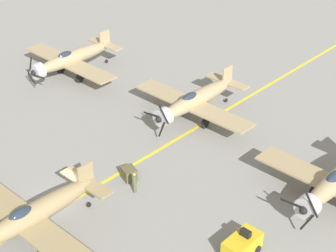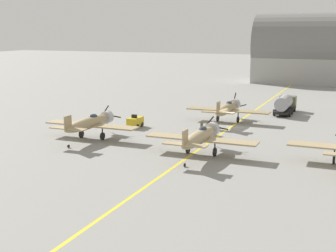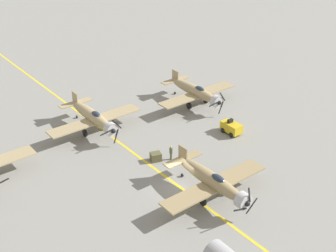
{
  "view_description": "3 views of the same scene",
  "coord_description": "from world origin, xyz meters",
  "px_view_note": "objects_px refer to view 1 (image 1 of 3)",
  "views": [
    {
      "loc": [
        -26.42,
        17.56,
        25.4
      ],
      "look_at": [
        0.21,
        -11.1,
        1.59
      ],
      "focal_mm": 60.0,
      "sensor_mm": 36.0,
      "label": 1
    },
    {
      "loc": [
        16.34,
        -60.6,
        12.9
      ],
      "look_at": [
        -4.04,
        -12.19,
        2.19
      ],
      "focal_mm": 50.0,
      "sensor_mm": 36.0,
      "label": 2
    },
    {
      "loc": [
        24.67,
        29.88,
        27.99
      ],
      "look_at": [
        -4.18,
        -7.21,
        2.53
      ],
      "focal_mm": 50.0,
      "sensor_mm": 36.0,
      "label": 3
    }
  ],
  "objects_px": {
    "airplane_near_center": "(195,100)",
    "supply_crate_by_tanker": "(129,174)",
    "tow_tractor": "(242,245)",
    "ground_crew_inspecting": "(135,182)",
    "airplane_near_right": "(71,59)",
    "airplane_mid_center": "(32,216)"
  },
  "relations": [
    {
      "from": "airplane_near_right",
      "to": "supply_crate_by_tanker",
      "type": "bearing_deg",
      "value": 138.43
    },
    {
      "from": "ground_crew_inspecting",
      "to": "airplane_near_center",
      "type": "bearing_deg",
      "value": -71.96
    },
    {
      "from": "ground_crew_inspecting",
      "to": "supply_crate_by_tanker",
      "type": "height_order",
      "value": "ground_crew_inspecting"
    },
    {
      "from": "airplane_near_center",
      "to": "airplane_near_right",
      "type": "height_order",
      "value": "airplane_near_right"
    },
    {
      "from": "airplane_mid_center",
      "to": "tow_tractor",
      "type": "relative_size",
      "value": 4.62
    },
    {
      "from": "airplane_near_center",
      "to": "airplane_near_right",
      "type": "xyz_separation_m",
      "value": [
        14.72,
        1.82,
        0.0
      ]
    },
    {
      "from": "airplane_near_center",
      "to": "supply_crate_by_tanker",
      "type": "distance_m",
      "value": 10.24
    },
    {
      "from": "tow_tractor",
      "to": "supply_crate_by_tanker",
      "type": "xyz_separation_m",
      "value": [
        10.96,
        -0.67,
        -0.32
      ]
    },
    {
      "from": "airplane_near_center",
      "to": "supply_crate_by_tanker",
      "type": "bearing_deg",
      "value": 97.35
    },
    {
      "from": "airplane_near_right",
      "to": "supply_crate_by_tanker",
      "type": "xyz_separation_m",
      "value": [
        -16.75,
        8.09,
        -1.54
      ]
    },
    {
      "from": "airplane_near_right",
      "to": "tow_tractor",
      "type": "relative_size",
      "value": 4.62
    },
    {
      "from": "airplane_mid_center",
      "to": "airplane_near_right",
      "type": "bearing_deg",
      "value": -36.14
    },
    {
      "from": "supply_crate_by_tanker",
      "to": "tow_tractor",
      "type": "bearing_deg",
      "value": 176.53
    },
    {
      "from": "airplane_near_right",
      "to": "tow_tractor",
      "type": "distance_m",
      "value": 29.08
    },
    {
      "from": "airplane_mid_center",
      "to": "ground_crew_inspecting",
      "type": "relative_size",
      "value": 7.14
    },
    {
      "from": "airplane_near_right",
      "to": "tow_tractor",
      "type": "height_order",
      "value": "airplane_near_right"
    },
    {
      "from": "airplane_mid_center",
      "to": "tow_tractor",
      "type": "height_order",
      "value": "airplane_mid_center"
    },
    {
      "from": "airplane_near_center",
      "to": "tow_tractor",
      "type": "distance_m",
      "value": 16.8
    },
    {
      "from": "airplane_near_right",
      "to": "ground_crew_inspecting",
      "type": "relative_size",
      "value": 7.14
    },
    {
      "from": "ground_crew_inspecting",
      "to": "supply_crate_by_tanker",
      "type": "distance_m",
      "value": 1.76
    },
    {
      "from": "tow_tractor",
      "to": "ground_crew_inspecting",
      "type": "height_order",
      "value": "tow_tractor"
    },
    {
      "from": "airplane_near_right",
      "to": "airplane_near_center",
      "type": "bearing_deg",
      "value": 171.28
    }
  ]
}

